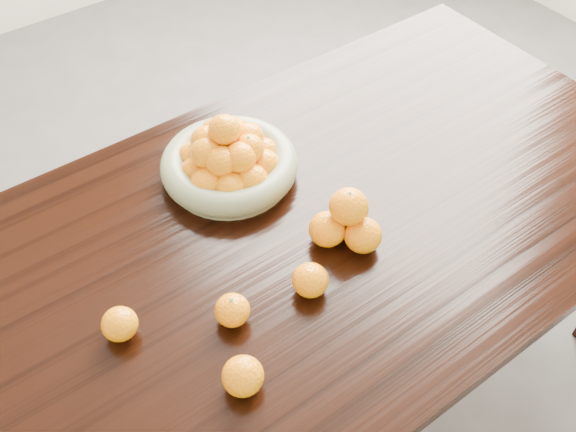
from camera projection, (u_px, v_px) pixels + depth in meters
ground at (284, 392)px, 1.98m from camera, size 5.00×5.00×0.00m
dining_table at (283, 260)px, 1.49m from camera, size 2.00×1.00×0.75m
fruit_bowl at (229, 160)px, 1.51m from camera, size 0.33×0.33×0.18m
orange_pyramid at (347, 220)px, 1.38m from camera, size 0.16×0.16×0.14m
loose_orange_0 at (232, 310)px, 1.25m from camera, size 0.07×0.07×0.07m
loose_orange_1 at (243, 376)px, 1.15m from camera, size 0.08×0.08×0.07m
loose_orange_2 at (310, 280)px, 1.30m from camera, size 0.08×0.08×0.07m
loose_orange_3 at (120, 324)px, 1.23m from camera, size 0.07×0.07×0.07m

